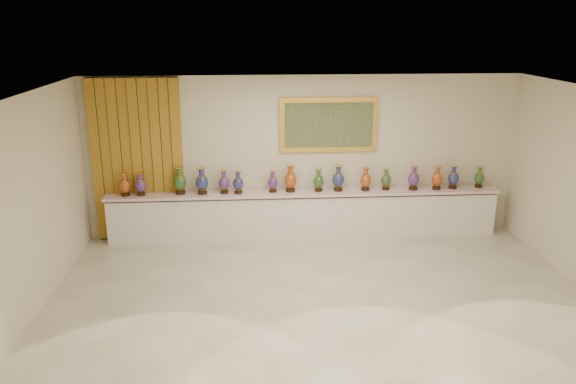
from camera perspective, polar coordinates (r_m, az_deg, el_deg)
name	(u,v)px	position (r m, az deg, el deg)	size (l,w,h in m)	color
ground	(319,291)	(8.63, 3.19, -10.04)	(8.00, 8.00, 0.00)	beige
room	(168,155)	(10.42, -12.05, 3.74)	(8.00, 8.00, 8.00)	beige
counter	(304,215)	(10.53, 1.67, -2.32)	(7.28, 0.48, 0.90)	white
vase_0	(125,186)	(10.46, -16.25, 0.62)	(0.25, 0.25, 0.43)	black
vase_1	(141,185)	(10.42, -14.75, 0.67)	(0.23, 0.23, 0.42)	black
vase_2	(180,182)	(10.34, -10.91, 1.01)	(0.25, 0.25, 0.50)	black
vase_3	(202,182)	(10.27, -8.74, 0.99)	(0.27, 0.27, 0.49)	black
vase_4	(224,183)	(10.27, -6.51, 0.93)	(0.27, 0.27, 0.44)	black
vase_5	(238,183)	(10.24, -5.07, 0.88)	(0.23, 0.23, 0.42)	black
vase_6	(273,182)	(10.29, -1.56, 0.98)	(0.23, 0.23, 0.40)	black
vase_7	(290,180)	(10.31, 0.25, 1.26)	(0.26, 0.26, 0.50)	black
vase_8	(319,181)	(10.35, 3.13, 1.09)	(0.25, 0.25, 0.42)	black
vase_9	(338,179)	(10.40, 5.13, 1.28)	(0.27, 0.27, 0.48)	black
vase_10	(366,180)	(10.48, 7.89, 1.21)	(0.23, 0.23, 0.44)	black
vase_11	(386,180)	(10.60, 9.93, 1.19)	(0.22, 0.22, 0.40)	black
vase_12	(414,179)	(10.68, 12.65, 1.31)	(0.22, 0.22, 0.46)	black
vase_13	(437,179)	(10.81, 14.91, 1.29)	(0.26, 0.26, 0.44)	black
vase_14	(453,178)	(10.96, 16.45, 1.36)	(0.21, 0.21, 0.44)	black
vase_15	(479,178)	(11.18, 18.86, 1.36)	(0.24, 0.24, 0.40)	black
label_card	(217,195)	(10.22, -7.26, -0.31)	(0.10, 0.06, 0.00)	white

